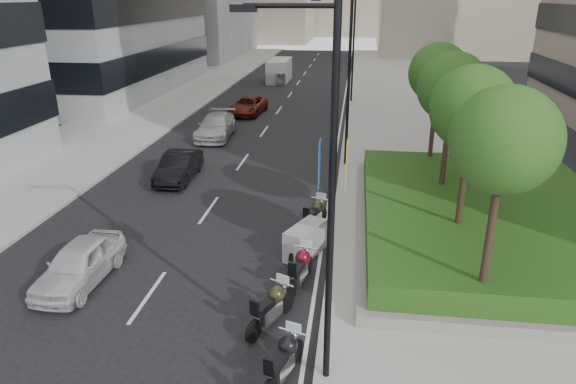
% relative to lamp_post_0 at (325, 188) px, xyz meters
% --- Properties ---
extents(sidewalk_right, '(10.00, 100.00, 0.15)m').
position_rel_lamp_post_0_xyz_m(sidewalk_right, '(4.86, 29.00, -4.99)').
color(sidewalk_right, '#9E9B93').
rests_on(sidewalk_right, ground).
extents(sidewalk_left, '(8.00, 100.00, 0.15)m').
position_rel_lamp_post_0_xyz_m(sidewalk_left, '(-16.14, 29.00, -4.99)').
color(sidewalk_left, '#9E9B93').
rests_on(sidewalk_left, ground).
extents(lane_edge, '(0.12, 100.00, 0.01)m').
position_rel_lamp_post_0_xyz_m(lane_edge, '(-0.44, 29.00, -5.06)').
color(lane_edge, silver).
rests_on(lane_edge, ground).
extents(lane_centre, '(0.12, 100.00, 0.01)m').
position_rel_lamp_post_0_xyz_m(lane_centre, '(-5.64, 29.00, -5.06)').
color(lane_centre, silver).
rests_on(lane_centre, ground).
extents(planter, '(10.00, 14.00, 0.40)m').
position_rel_lamp_post_0_xyz_m(planter, '(5.86, 9.00, -4.72)').
color(planter, gray).
rests_on(planter, sidewalk_right).
extents(hedge, '(9.40, 13.40, 0.80)m').
position_rel_lamp_post_0_xyz_m(hedge, '(5.86, 9.00, -4.12)').
color(hedge, '#1F3D11').
rests_on(hedge, planter).
extents(tree_0, '(2.80, 2.80, 6.30)m').
position_rel_lamp_post_0_xyz_m(tree_0, '(4.36, 3.00, 0.36)').
color(tree_0, '#332319').
rests_on(tree_0, planter).
extents(tree_1, '(2.80, 2.80, 6.30)m').
position_rel_lamp_post_0_xyz_m(tree_1, '(4.36, 7.00, 0.36)').
color(tree_1, '#332319').
rests_on(tree_1, planter).
extents(tree_2, '(2.80, 2.80, 6.30)m').
position_rel_lamp_post_0_xyz_m(tree_2, '(4.36, 11.00, 0.36)').
color(tree_2, '#332319').
rests_on(tree_2, planter).
extents(tree_3, '(2.80, 2.80, 6.30)m').
position_rel_lamp_post_0_xyz_m(tree_3, '(4.36, 15.00, 0.36)').
color(tree_3, '#332319').
rests_on(tree_3, planter).
extents(lamp_post_0, '(2.34, 0.45, 9.00)m').
position_rel_lamp_post_0_xyz_m(lamp_post_0, '(0.00, 0.00, 0.00)').
color(lamp_post_0, black).
rests_on(lamp_post_0, ground).
extents(lamp_post_1, '(2.34, 0.45, 9.00)m').
position_rel_lamp_post_0_xyz_m(lamp_post_1, '(0.00, 17.00, 0.00)').
color(lamp_post_1, black).
rests_on(lamp_post_1, ground).
extents(lamp_post_2, '(2.34, 0.45, 9.00)m').
position_rel_lamp_post_0_xyz_m(lamp_post_2, '(0.00, 35.00, 0.00)').
color(lamp_post_2, black).
rests_on(lamp_post_2, ground).
extents(motorcycle_2, '(0.93, 2.19, 1.12)m').
position_rel_lamp_post_0_xyz_m(motorcycle_2, '(-0.87, -0.16, -4.47)').
color(motorcycle_2, black).
rests_on(motorcycle_2, ground).
extents(motorcycle_3, '(1.15, 2.15, 1.15)m').
position_rel_lamp_post_0_xyz_m(motorcycle_3, '(-1.53, 2.04, -4.45)').
color(motorcycle_3, black).
rests_on(motorcycle_3, ground).
extents(motorcycle_4, '(0.80, 2.30, 1.16)m').
position_rel_lamp_post_0_xyz_m(motorcycle_4, '(-0.95, 4.30, -4.45)').
color(motorcycle_4, black).
rests_on(motorcycle_4, ground).
extents(motorcycle_5, '(1.49, 2.08, 1.17)m').
position_rel_lamp_post_0_xyz_m(motorcycle_5, '(-1.00, 6.37, -4.48)').
color(motorcycle_5, black).
rests_on(motorcycle_5, ground).
extents(motorcycle_6, '(1.02, 2.30, 1.19)m').
position_rel_lamp_post_0_xyz_m(motorcycle_6, '(-0.84, 8.56, -4.43)').
color(motorcycle_6, black).
rests_on(motorcycle_6, ground).
extents(car_a, '(1.74, 4.10, 1.38)m').
position_rel_lamp_post_0_xyz_m(car_a, '(-8.13, 3.55, -4.37)').
color(car_a, silver).
rests_on(car_a, ground).
extents(car_b, '(1.60, 4.29, 1.40)m').
position_rel_lamp_post_0_xyz_m(car_b, '(-8.22, 13.68, -4.37)').
color(car_b, black).
rests_on(car_b, ground).
extents(car_c, '(2.37, 5.28, 1.50)m').
position_rel_lamp_post_0_xyz_m(car_c, '(-8.51, 22.00, -4.31)').
color(car_c, '#BCBDBE').
rests_on(car_c, ground).
extents(car_d, '(2.59, 4.94, 1.33)m').
position_rel_lamp_post_0_xyz_m(car_d, '(-7.84, 29.23, -4.40)').
color(car_d, '#5A160A').
rests_on(car_d, ground).
extents(delivery_van, '(2.11, 5.55, 2.33)m').
position_rel_lamp_post_0_xyz_m(delivery_van, '(-7.80, 45.47, -3.98)').
color(delivery_van, white).
rests_on(delivery_van, ground).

